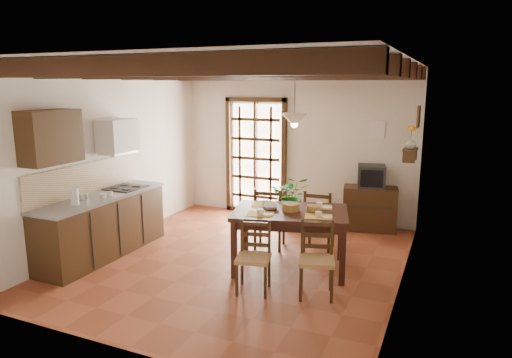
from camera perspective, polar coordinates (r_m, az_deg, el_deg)
The scene contains 25 objects.
ground_plane at distance 6.76m, azimuth -2.17°, elevation -10.16°, with size 5.00×5.00×0.00m, color brown.
room_shell at distance 6.31m, azimuth -2.30°, elevation 5.32°, with size 4.52×5.02×2.81m.
ceiling_beams at distance 6.28m, azimuth -2.36°, elevation 13.28°, with size 4.50×4.34×0.20m.
french_door at distance 8.93m, azimuth -0.02°, elevation 3.08°, with size 1.26×0.11×2.32m.
kitchen_counter at distance 7.19m, azimuth -18.60°, elevation -5.43°, with size 0.64×2.25×1.38m.
upper_cabinet at distance 6.52m, azimuth -24.29°, elevation 4.80°, with size 0.35×0.80×0.70m, color #332010.
range_hood at distance 7.41m, azimuth -16.94°, elevation 5.14°, with size 0.38×0.60×0.54m.
counter_items at distance 7.13m, azimuth -18.37°, elevation -1.52°, with size 0.50×1.43×0.25m.
dining_table at distance 6.27m, azimuth 4.32°, elevation -4.90°, with size 1.74×1.35×0.83m.
chair_near_left at distance 5.73m, azimuth -0.31°, elevation -11.31°, with size 0.49×0.47×0.88m.
chair_near_right at distance 5.67m, azimuth 7.54°, elevation -11.59°, with size 0.52×0.50×0.91m.
chair_far_left at distance 7.18m, azimuth 1.70°, elevation -6.23°, with size 0.52×0.50×0.97m.
chair_far_right at distance 7.14m, azimuth 7.86°, elevation -6.50°, with size 0.47×0.45×0.96m.
table_setting at distance 6.21m, azimuth 4.35°, elevation -2.90°, with size 1.12×0.75×0.10m.
table_bowl at distance 6.32m, azimuth 1.89°, elevation -3.49°, with size 0.22×0.22×0.05m, color white.
sideboard at distance 8.25m, azimuth 14.02°, elevation -3.61°, with size 0.91×0.41×0.78m, color #332010.
crt_tv at distance 8.11m, azimuth 14.21°, elevation 0.32°, with size 0.53×0.50×0.39m.
fuse_box at distance 8.25m, azimuth 14.95°, elevation 5.98°, with size 0.25×0.03×0.32m, color white.
plant_pot at distance 8.30m, azimuth 4.33°, elevation -5.18°, with size 0.33×0.33×0.20m, color maroon.
potted_plant at distance 8.18m, azimuth 4.38°, elevation -2.10°, with size 1.78×1.52×1.98m, color #144C19.
wall_shelf at distance 7.34m, azimuth 18.71°, elevation 3.21°, with size 0.20×0.42×0.20m.
shelf_vase at distance 7.32m, azimuth 18.78°, elevation 4.28°, with size 0.15×0.15×0.15m, color #B2BFB2.
shelf_flowers at distance 7.30m, azimuth 18.89°, elevation 5.90°, with size 0.14×0.14×0.36m.
framed_picture at distance 7.28m, azimuth 19.65°, elevation 7.35°, with size 0.03×0.32×0.32m.
pendant_lamp at distance 6.12m, azimuth 4.83°, elevation 7.56°, with size 0.36×0.36×0.84m.
Camera 1 is at (2.75, -5.64, 2.52)m, focal length 32.00 mm.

